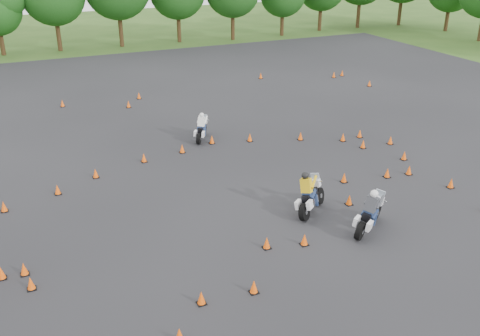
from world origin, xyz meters
name	(u,v)px	position (x,y,z in m)	size (l,w,h in m)	color
ground	(281,233)	(0.00, 0.00, 0.00)	(140.00, 140.00, 0.00)	#2D5119
asphalt_pad	(223,175)	(0.00, 6.00, 0.01)	(62.00, 62.00, 0.00)	black
treeline	(134,6)	(3.02, 35.19, 4.65)	(86.76, 32.27, 10.79)	#184614
traffic_cones	(225,175)	(-0.07, 5.57, 0.23)	(36.46, 33.08, 0.45)	#FF580A
rider_grey	(368,208)	(3.24, -1.17, 0.96)	(2.47, 0.76, 1.91)	#3C3D43
rider_yellow	(314,192)	(2.06, 0.96, 0.94)	(2.43, 0.75, 1.88)	gold
rider_white	(201,126)	(0.74, 11.14, 0.83)	(2.14, 0.66, 1.66)	white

